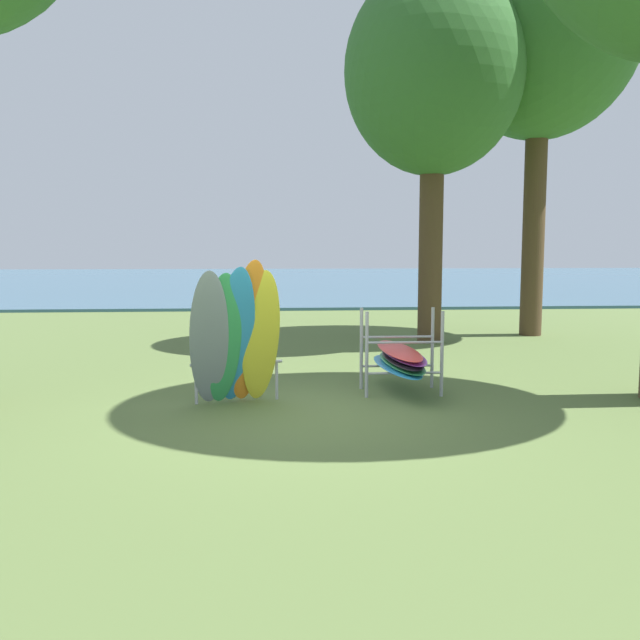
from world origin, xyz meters
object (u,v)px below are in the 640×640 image
tree_mid_behind (434,74)px  tree_far_left_back (541,24)px  leaning_board_pile (235,338)px  board_storage_rack (400,358)px

tree_mid_behind → tree_far_left_back: 3.20m
leaning_board_pile → tree_far_left_back: bearing=45.7°
leaning_board_pile → board_storage_rack: size_ratio=0.95×
tree_mid_behind → tree_far_left_back: (2.72, 0.93, 1.40)m
tree_mid_behind → leaning_board_pile: tree_mid_behind is taller
tree_far_left_back → board_storage_rack: bearing=-125.2°
board_storage_rack → tree_far_left_back: bearing=54.8°
tree_mid_behind → tree_far_left_back: tree_far_left_back is taller
tree_far_left_back → board_storage_rack: tree_far_left_back is taller
tree_mid_behind → leaning_board_pile: size_ratio=4.07×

